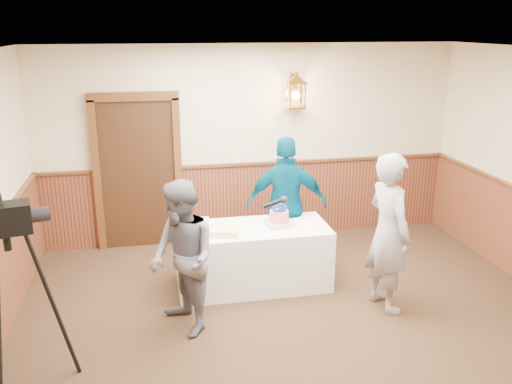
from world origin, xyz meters
TOP-DOWN VIEW (x-y plane):
  - ground at (0.00, 0.00)m, footprint 7.00×7.00m
  - room_shell at (-0.05, 0.45)m, footprint 6.02×7.02m
  - display_table at (-0.28, 1.90)m, footprint 1.80×0.80m
  - tiered_cake at (0.03, 1.90)m, footprint 0.32×0.32m
  - sheet_cake_yellow at (-0.65, 1.76)m, footprint 0.43×0.37m
  - sheet_cake_green at (-0.94, 2.07)m, footprint 0.34×0.28m
  - interviewer at (-1.17, 1.06)m, footprint 1.56×0.94m
  - baker at (1.06, 1.11)m, footprint 0.54×0.72m
  - assistant_p at (0.23, 2.30)m, footprint 1.08×0.61m
  - tv_camera_rig at (-2.60, 0.41)m, footprint 0.66×0.62m

SIDE VIEW (x-z plane):
  - ground at x=0.00m, z-range 0.00..0.00m
  - display_table at x=-0.28m, z-range 0.00..0.75m
  - tv_camera_rig at x=-2.60m, z-range -0.09..1.60m
  - sheet_cake_yellow at x=-0.65m, z-range 0.75..0.82m
  - sheet_cake_green at x=-0.94m, z-range 0.75..0.83m
  - interviewer at x=-1.17m, z-range 0.00..1.60m
  - tiered_cake at x=0.03m, z-range 0.72..1.01m
  - assistant_p at x=0.23m, z-range 0.00..1.74m
  - baker at x=1.06m, z-range 0.00..1.78m
  - room_shell at x=-0.05m, z-range 0.12..2.93m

